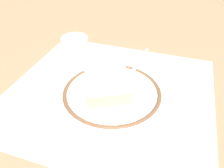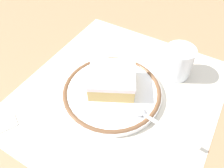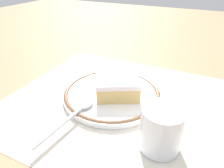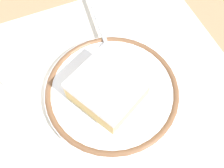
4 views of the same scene
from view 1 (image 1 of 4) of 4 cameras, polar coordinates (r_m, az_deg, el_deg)
name	(u,v)px [view 1 (image 1 of 4)]	position (r m, az deg, el deg)	size (l,w,h in m)	color
ground_plane	(110,92)	(0.49, -0.63, -2.07)	(2.40, 2.40, 0.00)	#9E7551
placemat	(110,92)	(0.49, -0.63, -2.01)	(0.44, 0.41, 0.00)	beige
plate	(112,93)	(0.47, 0.00, -2.34)	(0.21, 0.21, 0.02)	white
cake_slice	(107,84)	(0.46, -1.31, -0.09)	(0.12, 0.13, 0.04)	#DBB76B
spoon	(135,67)	(0.54, 6.03, 4.35)	(0.03, 0.15, 0.01)	silver
cup	(76,52)	(0.58, -9.35, 8.08)	(0.07, 0.07, 0.07)	silver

